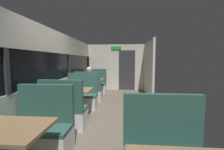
% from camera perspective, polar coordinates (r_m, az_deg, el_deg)
% --- Properties ---
extents(ground_plane, '(3.30, 9.20, 0.02)m').
position_cam_1_polar(ground_plane, '(4.01, -1.94, -16.72)').
color(ground_plane, '#665B4C').
extents(carriage_window_panel_left, '(0.09, 8.48, 2.30)m').
position_cam_1_polar(carriage_window_panel_left, '(4.16, -22.27, -0.41)').
color(carriage_window_panel_left, beige).
rests_on(carriage_window_panel_left, ground_plane).
extents(carriage_end_bulkhead, '(2.90, 0.11, 2.30)m').
position_cam_1_polar(carriage_end_bulkhead, '(7.90, 1.96, 2.80)').
color(carriage_end_bulkhead, beige).
rests_on(carriage_end_bulkhead, ground_plane).
extents(carriage_aisle_panel_right, '(0.08, 2.40, 2.30)m').
position_cam_1_polar(carriage_aisle_panel_right, '(6.77, 13.32, 2.32)').
color(carriage_aisle_panel_right, beige).
rests_on(carriage_aisle_panel_right, ground_plane).
extents(dining_table_near_window, '(0.90, 0.70, 0.74)m').
position_cam_1_polar(dining_table_near_window, '(2.25, -33.89, -18.07)').
color(dining_table_near_window, '#9E9EA3').
rests_on(dining_table_near_window, ground_plane).
extents(bench_near_window_facing_entry, '(0.95, 0.50, 1.10)m').
position_cam_1_polar(bench_near_window_facing_entry, '(2.90, -24.44, -18.93)').
color(bench_near_window_facing_entry, silver).
rests_on(bench_near_window_facing_entry, ground_plane).
extents(dining_table_mid_window, '(0.90, 0.70, 0.74)m').
position_cam_1_polar(dining_table_mid_window, '(4.24, -13.76, -6.45)').
color(dining_table_mid_window, '#9E9EA3').
rests_on(dining_table_mid_window, ground_plane).
extents(bench_mid_window_facing_end, '(0.95, 0.50, 1.10)m').
position_cam_1_polar(bench_mid_window_facing_end, '(3.69, -17.17, -13.37)').
color(bench_mid_window_facing_end, silver).
rests_on(bench_mid_window_facing_end, ground_plane).
extents(bench_mid_window_facing_entry, '(0.95, 0.50, 1.10)m').
position_cam_1_polar(bench_mid_window_facing_entry, '(4.96, -11.10, -8.35)').
color(bench_mid_window_facing_entry, silver).
rests_on(bench_mid_window_facing_entry, ground_plane).
extents(dining_table_far_window, '(0.90, 0.70, 0.74)m').
position_cam_1_polar(dining_table_far_window, '(6.47, -7.22, -2.27)').
color(dining_table_far_window, '#9E9EA3').
rests_on(dining_table_far_window, ground_plane).
extents(bench_far_window_facing_end, '(0.95, 0.50, 1.10)m').
position_cam_1_polar(bench_far_window_facing_end, '(5.84, -8.60, -6.20)').
color(bench_far_window_facing_end, silver).
rests_on(bench_far_window_facing_end, ground_plane).
extents(bench_far_window_facing_entry, '(0.95, 0.50, 1.10)m').
position_cam_1_polar(bench_far_window_facing_entry, '(7.19, -6.04, -3.98)').
color(bench_far_window_facing_entry, silver).
rests_on(bench_far_window_facing_entry, ground_plane).
extents(seated_passenger, '(0.47, 0.55, 1.26)m').
position_cam_1_polar(seated_passenger, '(5.88, -8.47, -4.07)').
color(seated_passenger, '#26262D').
rests_on(seated_passenger, ground_plane).
extents(coffee_cup_primary, '(0.07, 0.07, 0.09)m').
position_cam_1_polar(coffee_cup_primary, '(4.15, -13.60, -4.66)').
color(coffee_cup_primary, '#26598C').
rests_on(coffee_cup_primary, dining_table_mid_window).
extents(coffee_cup_secondary, '(0.07, 0.07, 0.09)m').
position_cam_1_polar(coffee_cup_secondary, '(6.59, -6.30, -0.83)').
color(coffee_cup_secondary, '#26598C').
rests_on(coffee_cup_secondary, dining_table_far_window).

